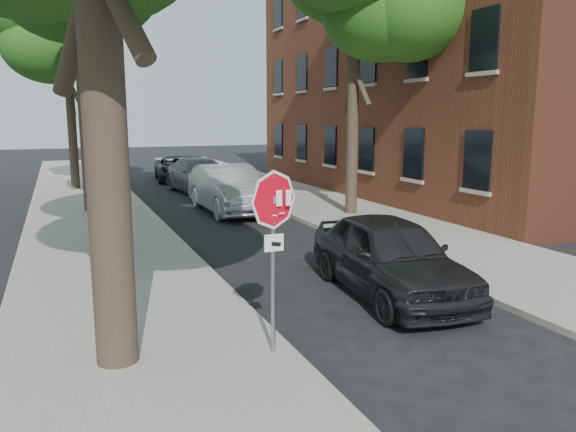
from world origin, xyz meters
The scene contains 13 objects.
ground centered at (0.00, 0.00, 0.00)m, with size 120.00×120.00×0.00m, color black.
sidewalk_left centered at (-2.50, 12.00, 0.06)m, with size 4.00×55.00×0.12m, color gray.
sidewalk_right centered at (6.00, 12.00, 0.06)m, with size 4.00×55.00×0.12m, color gray.
curb_left centered at (-0.45, 12.00, 0.07)m, with size 0.12×55.00×0.13m, color #9E9384.
curb_right centered at (3.95, 12.00, 0.07)m, with size 0.12×55.00×0.13m, color #9E9384.
apartment_building centered at (14.00, 14.00, 7.65)m, with size 12.20×20.20×15.30m.
stop_sign centered at (-0.70, -0.03, 1.95)m, with size 0.76×0.34×2.61m.
tree_far centered at (-2.72, 21.11, 7.21)m, with size 5.29×4.91×9.33m.
tree_right centered at (5.98, 10.11, 7.21)m, with size 5.29×4.91×9.33m.
car_a centered at (2.45, 1.92, 0.78)m, with size 1.84×4.58×1.56m, color black.
car_b centered at (2.26, 12.39, 0.86)m, with size 1.81×5.20×1.71m, color #A3A5AA.
car_c centered at (2.60, 17.98, 0.78)m, with size 2.19×5.39×1.56m, color #55555B.
car_d centered at (2.60, 23.42, 0.68)m, with size 2.25×4.87×1.35m, color black.
Camera 1 is at (-3.38, -7.11, 3.43)m, focal length 35.00 mm.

